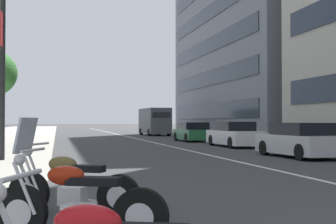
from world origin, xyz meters
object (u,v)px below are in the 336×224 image
(car_approaching_light, at_px, (193,132))
(delivery_van_ahead, at_px, (154,121))
(motorcycle_by_sign_pole, at_px, (76,205))
(car_mid_block_traffic, at_px, (234,135))
(street_lamp_with_banners, at_px, (14,6))
(car_far_down_avenue, at_px, (301,141))
(motorcycle_second_in_row, at_px, (71,188))

(car_approaching_light, bearing_deg, delivery_van_ahead, -1.08)
(motorcycle_by_sign_pole, bearing_deg, car_mid_block_traffic, -93.94)
(car_mid_block_traffic, relative_size, car_approaching_light, 1.12)
(street_lamp_with_banners, bearing_deg, car_mid_block_traffic, -53.86)
(car_approaching_light, bearing_deg, street_lamp_with_banners, 143.95)
(car_far_down_avenue, bearing_deg, motorcycle_second_in_row, 133.11)
(motorcycle_second_in_row, distance_m, delivery_van_ahead, 38.96)
(motorcycle_second_in_row, height_order, car_far_down_avenue, car_far_down_avenue)
(car_far_down_avenue, height_order, street_lamp_with_banners, street_lamp_with_banners)
(car_approaching_light, height_order, street_lamp_with_banners, street_lamp_with_banners)
(car_far_down_avenue, distance_m, car_approaching_light, 14.70)
(motorcycle_by_sign_pole, relative_size, motorcycle_second_in_row, 1.05)
(delivery_van_ahead, bearing_deg, street_lamp_with_banners, 157.56)
(car_far_down_avenue, xyz_separation_m, street_lamp_with_banners, (-0.39, 10.83, 4.65))
(motorcycle_second_in_row, distance_m, street_lamp_with_banners, 10.39)
(motorcycle_by_sign_pole, bearing_deg, street_lamp_with_banners, -58.18)
(motorcycle_by_sign_pole, bearing_deg, car_far_down_avenue, -107.08)
(motorcycle_second_in_row, height_order, delivery_van_ahead, delivery_van_ahead)
(car_approaching_light, bearing_deg, motorcycle_second_in_row, 158.74)
(car_far_down_avenue, relative_size, delivery_van_ahead, 0.76)
(motorcycle_by_sign_pole, distance_m, car_far_down_avenue, 14.28)
(motorcycle_by_sign_pole, relative_size, car_far_down_avenue, 0.48)
(car_far_down_avenue, xyz_separation_m, car_approaching_light, (14.70, 0.10, -0.02))
(car_mid_block_traffic, relative_size, street_lamp_with_banners, 0.54)
(car_approaching_light, distance_m, street_lamp_with_banners, 19.09)
(motorcycle_by_sign_pole, xyz_separation_m, car_approaching_light, (25.65, -9.06, 0.19))
(motorcycle_second_in_row, xyz_separation_m, delivery_van_ahead, (37.85, -9.19, 1.01))
(car_far_down_avenue, distance_m, street_lamp_with_banners, 11.79)
(motorcycle_second_in_row, height_order, car_mid_block_traffic, car_mid_block_traffic)
(motorcycle_second_in_row, distance_m, car_mid_block_traffic, 19.53)
(car_mid_block_traffic, xyz_separation_m, street_lamp_with_banners, (-8.09, 11.08, 4.64))
(delivery_van_ahead, bearing_deg, car_approaching_light, 177.70)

